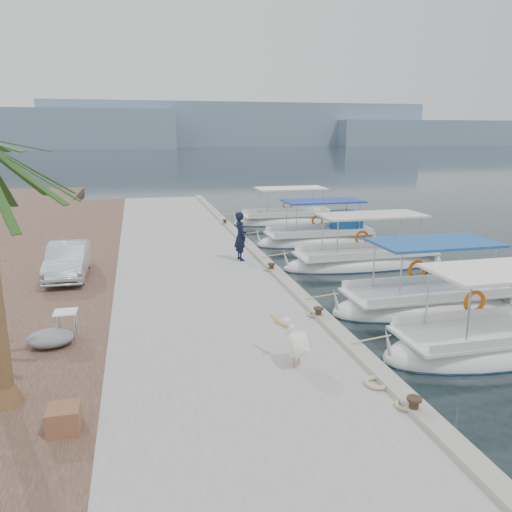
{
  "coord_description": "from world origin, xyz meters",
  "views": [
    {
      "loc": [
        -5.1,
        -15.85,
        5.54
      ],
      "look_at": [
        -1.0,
        1.27,
        1.2
      ],
      "focal_mm": 35.0,
      "sensor_mm": 36.0,
      "label": 1
    }
  ],
  "objects_px": {
    "fishing_caique_b": "(425,305)",
    "pelican": "(296,343)",
    "fishing_caique_d": "(321,239)",
    "fishing_caique_e": "(288,221)",
    "fisherman": "(240,236)",
    "fishing_caique_c": "(365,263)",
    "parked_car": "(68,260)",
    "fishing_caique_a": "(487,348)"
  },
  "relations": [
    {
      "from": "fishing_caique_b",
      "to": "fishing_caique_c",
      "type": "xyz_separation_m",
      "value": [
        0.48,
        5.42,
        -0.0
      ]
    },
    {
      "from": "fishing_caique_c",
      "to": "fishing_caique_b",
      "type": "bearing_deg",
      "value": -95.06
    },
    {
      "from": "fisherman",
      "to": "fishing_caique_e",
      "type": "bearing_deg",
      "value": -33.73
    },
    {
      "from": "fishing_caique_b",
      "to": "pelican",
      "type": "height_order",
      "value": "fishing_caique_b"
    },
    {
      "from": "fishing_caique_d",
      "to": "parked_car",
      "type": "relative_size",
      "value": 1.8
    },
    {
      "from": "fishing_caique_c",
      "to": "parked_car",
      "type": "bearing_deg",
      "value": -177.01
    },
    {
      "from": "fishing_caique_a",
      "to": "fishing_caique_b",
      "type": "distance_m",
      "value": 3.38
    },
    {
      "from": "fishing_caique_b",
      "to": "fishing_caique_c",
      "type": "height_order",
      "value": "same"
    },
    {
      "from": "pelican",
      "to": "fisherman",
      "type": "bearing_deg",
      "value": 85.56
    },
    {
      "from": "fishing_caique_d",
      "to": "parked_car",
      "type": "distance_m",
      "value": 12.89
    },
    {
      "from": "fishing_caique_b",
      "to": "parked_car",
      "type": "xyz_separation_m",
      "value": [
        -11.45,
        4.8,
        0.99
      ]
    },
    {
      "from": "fishing_caique_c",
      "to": "parked_car",
      "type": "xyz_separation_m",
      "value": [
        -11.93,
        -0.62,
        0.99
      ]
    },
    {
      "from": "fishing_caique_a",
      "to": "fishing_caique_b",
      "type": "height_order",
      "value": "same"
    },
    {
      "from": "fishing_caique_d",
      "to": "fishing_caique_e",
      "type": "distance_m",
      "value": 6.16
    },
    {
      "from": "fishing_caique_c",
      "to": "pelican",
      "type": "bearing_deg",
      "value": -123.49
    },
    {
      "from": "fishing_caique_a",
      "to": "pelican",
      "type": "bearing_deg",
      "value": -174.82
    },
    {
      "from": "fishing_caique_b",
      "to": "pelican",
      "type": "relative_size",
      "value": 4.91
    },
    {
      "from": "fishing_caique_a",
      "to": "fishing_caique_b",
      "type": "relative_size",
      "value": 0.92
    },
    {
      "from": "fishing_caique_d",
      "to": "fishing_caique_e",
      "type": "relative_size",
      "value": 0.94
    },
    {
      "from": "fishing_caique_d",
      "to": "fishing_caique_e",
      "type": "height_order",
      "value": "same"
    },
    {
      "from": "fishing_caique_b",
      "to": "fisherman",
      "type": "bearing_deg",
      "value": 130.59
    },
    {
      "from": "fisherman",
      "to": "fishing_caique_b",
      "type": "bearing_deg",
      "value": -146.69
    },
    {
      "from": "fishing_caique_e",
      "to": "pelican",
      "type": "height_order",
      "value": "fishing_caique_e"
    },
    {
      "from": "fishing_caique_b",
      "to": "parked_car",
      "type": "distance_m",
      "value": 12.45
    },
    {
      "from": "pelican",
      "to": "fisherman",
      "type": "distance_m",
      "value": 9.63
    },
    {
      "from": "fisherman",
      "to": "parked_car",
      "type": "xyz_separation_m",
      "value": [
        -6.53,
        -0.94,
        -0.38
      ]
    },
    {
      "from": "fishing_caique_d",
      "to": "fishing_caique_e",
      "type": "bearing_deg",
      "value": 88.99
    },
    {
      "from": "fishing_caique_e",
      "to": "parked_car",
      "type": "height_order",
      "value": "fishing_caique_e"
    },
    {
      "from": "fishing_caique_a",
      "to": "fishing_caique_b",
      "type": "bearing_deg",
      "value": 85.61
    },
    {
      "from": "pelican",
      "to": "parked_car",
      "type": "distance_m",
      "value": 10.41
    },
    {
      "from": "fishing_caique_b",
      "to": "parked_car",
      "type": "height_order",
      "value": "fishing_caique_b"
    },
    {
      "from": "fishing_caique_d",
      "to": "parked_car",
      "type": "xyz_separation_m",
      "value": [
        -11.69,
        -5.36,
        0.92
      ]
    },
    {
      "from": "fishing_caique_b",
      "to": "pelican",
      "type": "distance_m",
      "value": 6.91
    },
    {
      "from": "fishing_caique_b",
      "to": "fisherman",
      "type": "height_order",
      "value": "fisherman"
    },
    {
      "from": "fisherman",
      "to": "parked_car",
      "type": "bearing_deg",
      "value": 90.88
    },
    {
      "from": "fishing_caique_b",
      "to": "fishing_caique_d",
      "type": "height_order",
      "value": "same"
    },
    {
      "from": "fishing_caique_b",
      "to": "fishing_caique_e",
      "type": "relative_size",
      "value": 0.9
    },
    {
      "from": "pelican",
      "to": "fisherman",
      "type": "xyz_separation_m",
      "value": [
        0.75,
        9.59,
        0.46
      ]
    },
    {
      "from": "fishing_caique_d",
      "to": "pelican",
      "type": "bearing_deg",
      "value": -112.83
    },
    {
      "from": "fishing_caique_b",
      "to": "fishing_caique_d",
      "type": "xyz_separation_m",
      "value": [
        0.24,
        10.16,
        0.07
      ]
    },
    {
      "from": "fishing_caique_b",
      "to": "pelican",
      "type": "bearing_deg",
      "value": -145.74
    },
    {
      "from": "fishing_caique_e",
      "to": "pelican",
      "type": "xyz_separation_m",
      "value": [
        -6.01,
        -20.18,
        0.91
      ]
    }
  ]
}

